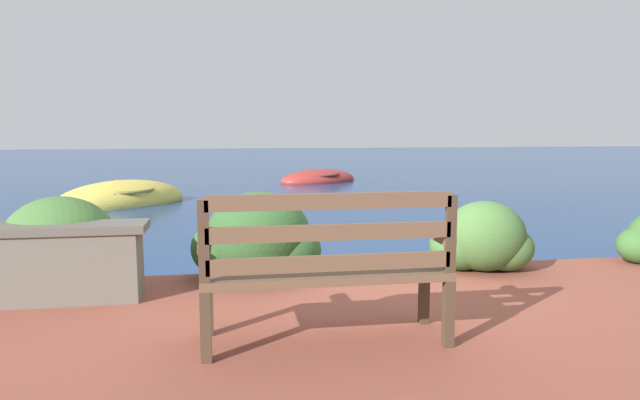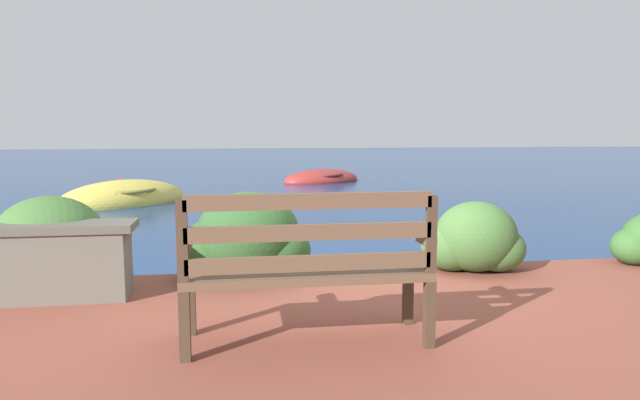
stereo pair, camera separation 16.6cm
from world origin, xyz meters
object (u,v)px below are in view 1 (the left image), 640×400
at_px(mooring_buoy, 119,190).
at_px(rowboat_mid, 318,180).
at_px(park_bench, 327,265).
at_px(rowboat_nearest, 122,201).

bearing_deg(mooring_buoy, rowboat_mid, 22.25).
bearing_deg(park_bench, rowboat_mid, 87.15).
height_order(park_bench, rowboat_mid, park_bench).
bearing_deg(rowboat_mid, mooring_buoy, -5.61).
distance_m(rowboat_nearest, mooring_buoy, 2.17).
relative_size(park_bench, rowboat_mid, 0.54).
distance_m(rowboat_nearest, rowboat_mid, 6.27).
bearing_deg(rowboat_mid, park_bench, 53.19).
bearing_deg(rowboat_mid, rowboat_nearest, 14.32).
bearing_deg(rowboat_nearest, mooring_buoy, -119.33).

